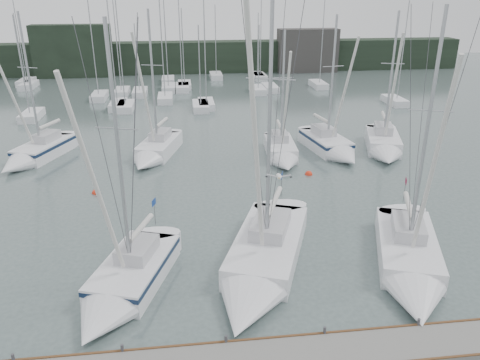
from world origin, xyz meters
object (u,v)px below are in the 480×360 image
at_px(sailboat_mid_a, 34,154).
at_px(sailboat_near_center, 259,271).
at_px(sailboat_mid_d, 333,147).
at_px(sailboat_mid_c, 282,154).
at_px(buoy_c, 96,193).
at_px(sailboat_mid_b, 153,153).
at_px(sailboat_near_left, 121,288).
at_px(buoy_b, 309,174).
at_px(sailboat_near_right, 411,268).
at_px(sailboat_mid_e, 384,147).

bearing_deg(sailboat_mid_a, sailboat_near_center, -29.31).
xyz_separation_m(sailboat_mid_a, sailboat_mid_d, (24.99, -1.34, 0.00)).
relative_size(sailboat_mid_c, buoy_c, 19.15).
relative_size(sailboat_near_center, sailboat_mid_b, 1.28).
bearing_deg(sailboat_mid_b, buoy_c, -103.09).
relative_size(sailboat_near_left, sailboat_mid_a, 1.06).
relative_size(sailboat_near_left, buoy_b, 22.98).
height_order(sailboat_mid_a, sailboat_mid_b, sailboat_mid_b).
distance_m(sailboat_near_center, buoy_c, 15.24).
distance_m(sailboat_near_left, sailboat_mid_b, 19.06).
xyz_separation_m(sailboat_mid_d, buoy_b, (-3.26, -4.35, -0.62)).
xyz_separation_m(sailboat_near_left, buoy_c, (-3.11, 12.46, -0.57)).
bearing_deg(sailboat_near_center, sailboat_near_right, 15.69).
bearing_deg(sailboat_mid_a, buoy_b, 6.68).
xyz_separation_m(sailboat_mid_a, sailboat_mid_c, (20.38, -2.23, -0.06)).
relative_size(sailboat_near_center, buoy_b, 28.13).
xyz_separation_m(sailboat_near_right, sailboat_mid_b, (-13.37, 19.11, 0.04)).
bearing_deg(sailboat_mid_b, sailboat_mid_c, 7.95).
xyz_separation_m(sailboat_mid_b, sailboat_mid_c, (10.63, -1.55, -0.03)).
bearing_deg(sailboat_mid_e, sailboat_near_right, -91.71).
relative_size(sailboat_near_right, sailboat_mid_c, 1.24).
height_order(sailboat_mid_b, sailboat_mid_e, sailboat_mid_b).
height_order(sailboat_near_left, sailboat_mid_c, sailboat_near_left).
xyz_separation_m(sailboat_near_center, buoy_b, (6.09, 13.40, -0.56)).
relative_size(sailboat_mid_a, sailboat_mid_e, 1.00).
height_order(sailboat_near_center, sailboat_mid_a, sailboat_near_center).
xyz_separation_m(sailboat_near_center, sailboat_mid_a, (-15.65, 19.09, 0.05)).
distance_m(sailboat_mid_c, sailboat_mid_e, 9.07).
relative_size(sailboat_near_left, sailboat_mid_c, 1.20).
height_order(sailboat_mid_b, sailboat_mid_d, sailboat_mid_b).
relative_size(sailboat_near_left, sailboat_mid_e, 1.06).
height_order(sailboat_mid_a, buoy_c, sailboat_mid_a).
bearing_deg(buoy_b, sailboat_near_left, -131.86).
height_order(sailboat_mid_c, buoy_c, sailboat_mid_c).
distance_m(sailboat_mid_a, sailboat_mid_e, 29.49).
bearing_deg(sailboat_near_right, sailboat_mid_a, 159.32).
bearing_deg(sailboat_near_left, sailboat_mid_b, 106.82).
bearing_deg(buoy_c, sailboat_mid_a, 129.76).
height_order(sailboat_near_right, buoy_b, sailboat_near_right).
height_order(sailboat_near_left, buoy_c, sailboat_near_left).
bearing_deg(buoy_c, sailboat_near_right, -36.26).
height_order(sailboat_near_center, sailboat_mid_c, sailboat_near_center).
xyz_separation_m(sailboat_mid_d, buoy_c, (-18.95, -5.93, -0.62)).
distance_m(sailboat_near_center, sailboat_near_right, 7.51).
relative_size(sailboat_near_center, sailboat_mid_c, 1.47).
relative_size(sailboat_mid_a, sailboat_mid_d, 1.02).
xyz_separation_m(sailboat_mid_e, buoy_c, (-23.40, -5.53, -0.61)).
bearing_deg(buoy_b, buoy_c, -174.25).
distance_m(sailboat_near_right, sailboat_mid_a, 30.43).
bearing_deg(sailboat_mid_a, sailboat_mid_b, 17.36).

